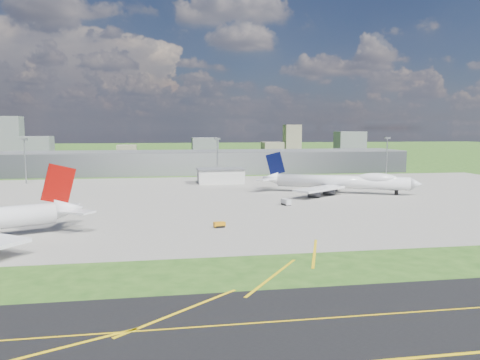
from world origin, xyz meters
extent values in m
plane|color=#295019|center=(0.00, 150.00, 0.00)|extent=(1400.00, 1400.00, 0.00)
cube|color=gray|center=(10.00, 40.00, 0.04)|extent=(360.00, 190.00, 0.08)
cube|color=slate|center=(0.00, 165.00, 7.50)|extent=(300.00, 42.00, 15.00)
cube|color=silver|center=(10.00, 100.00, 4.00)|extent=(26.00, 16.00, 8.00)
cylinder|color=gray|center=(-100.00, 115.00, 12.50)|extent=(0.70, 0.70, 25.00)
cube|color=gray|center=(-100.00, 115.00, 25.30)|extent=(3.50, 2.00, 1.20)
cylinder|color=gray|center=(10.00, 115.00, 12.50)|extent=(0.70, 0.70, 25.00)
cube|color=gray|center=(10.00, 115.00, 25.30)|extent=(3.50, 2.00, 1.20)
cylinder|color=gray|center=(120.00, 115.00, 12.50)|extent=(0.70, 0.70, 25.00)
cube|color=gray|center=(120.00, 115.00, 25.30)|extent=(3.50, 2.00, 1.20)
cone|color=white|center=(-51.85, -16.66, 6.80)|extent=(10.55, 9.49, 6.48)
cube|color=maroon|center=(-54.31, -17.79, 14.57)|extent=(10.00, 4.98, 13.04)
cylinder|color=white|center=(63.24, 48.39, 5.59)|extent=(59.82, 32.17, 6.30)
cone|color=white|center=(94.13, 34.09, 5.59)|extent=(7.26, 7.85, 6.30)
cone|color=white|center=(30.96, 63.32, 6.40)|extent=(10.02, 9.13, 6.30)
cube|color=navy|center=(65.08, 47.53, 3.64)|extent=(47.97, 24.04, 1.32)
ellipsoid|color=white|center=(78.10, 41.51, 7.48)|extent=(20.94, 14.18, 5.67)
cube|color=white|center=(61.44, 66.21, 3.76)|extent=(11.66, 29.06, 0.91)
cube|color=white|center=(48.48, 38.22, 3.76)|extent=(28.44, 23.80, 0.91)
cube|color=#060B33|center=(33.27, 62.25, 13.82)|extent=(9.40, 4.71, 12.28)
cylinder|color=#38383D|center=(62.28, 58.90, 1.83)|extent=(6.44, 5.30, 3.25)
cylinder|color=#38383D|center=(61.23, 70.59, 1.83)|extent=(6.44, 5.30, 3.25)
cylinder|color=#38383D|center=(54.60, 42.30, 1.83)|extent=(6.44, 5.30, 3.25)
cylinder|color=#38383D|center=(45.01, 35.55, 1.83)|extent=(6.44, 5.30, 3.25)
cube|color=black|center=(59.62, 55.10, 1.27)|extent=(1.99, 1.79, 2.54)
cube|color=black|center=(55.78, 46.80, 1.27)|extent=(1.99, 1.79, 2.54)
cube|color=black|center=(86.29, 37.72, 1.27)|extent=(1.99, 1.79, 2.54)
cube|color=orange|center=(-5.31, -21.00, 1.15)|extent=(3.93, 2.71, 1.44)
cube|color=black|center=(-5.31, -21.00, 0.43)|extent=(3.42, 2.71, 0.70)
cube|color=silver|center=(27.00, 17.68, 1.55)|extent=(3.33, 5.45, 2.23)
cube|color=black|center=(27.00, 17.68, 0.43)|extent=(3.27, 4.73, 0.70)
cube|color=silver|center=(94.02, 54.41, 1.55)|extent=(5.23, 2.82, 2.23)
cube|color=black|center=(94.02, 54.41, 0.43)|extent=(4.49, 2.86, 0.70)
cube|color=slate|center=(-140.00, 300.00, 12.00)|extent=(28.00, 22.00, 24.00)
cube|color=gray|center=(-60.00, 340.00, 7.00)|extent=(20.00, 18.00, 14.00)
cube|color=slate|center=(20.00, 310.00, 11.00)|extent=(26.00, 20.00, 22.00)
cube|color=gray|center=(100.00, 350.00, 8.00)|extent=(22.00, 24.00, 16.00)
cube|color=slate|center=(180.00, 320.00, 14.00)|extent=(30.00, 22.00, 28.00)
cube|color=slate|center=(-180.00, 360.00, 22.00)|extent=(22.00, 20.00, 44.00)
cube|color=gray|center=(140.00, 410.00, 18.00)|extent=(20.00, 18.00, 36.00)
cylinder|color=#382314|center=(-110.00, 265.00, 1.50)|extent=(0.70, 0.70, 3.00)
sphere|color=black|center=(-110.00, 265.00, 4.88)|extent=(6.75, 6.75, 6.75)
cylinder|color=#382314|center=(-20.00, 280.00, 1.80)|extent=(0.70, 0.70, 3.60)
sphere|color=black|center=(-20.00, 280.00, 5.85)|extent=(8.10, 8.10, 8.10)
cylinder|color=#382314|center=(70.00, 275.00, 1.70)|extent=(0.70, 0.70, 3.40)
sphere|color=black|center=(70.00, 275.00, 5.53)|extent=(7.65, 7.65, 7.65)
cylinder|color=#382314|center=(160.00, 285.00, 1.40)|extent=(0.70, 0.70, 2.80)
sphere|color=black|center=(160.00, 285.00, 4.55)|extent=(6.30, 6.30, 6.30)
camera|label=1|loc=(-22.78, -166.58, 31.62)|focal=35.00mm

